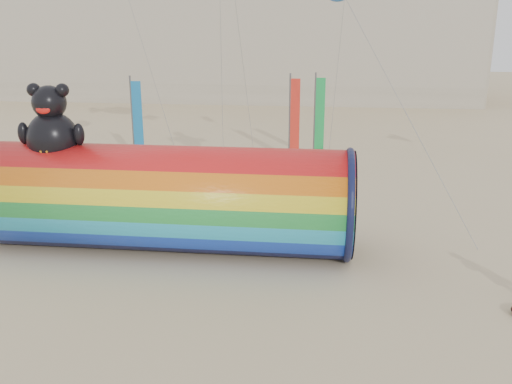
# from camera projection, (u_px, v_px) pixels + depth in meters

# --- Properties ---
(ground) EXTENTS (160.00, 160.00, 0.00)m
(ground) POSITION_uv_depth(u_px,v_px,m) (236.00, 272.00, 19.31)
(ground) COLOR #CCB58C
(ground) RESTS_ON ground
(windsock_assembly) EXTENTS (13.33, 4.06, 6.14)m
(windsock_assembly) POSITION_uv_depth(u_px,v_px,m) (168.00, 196.00, 20.79)
(windsock_assembly) COLOR red
(windsock_assembly) RESTS_ON ground
(festival_banners) EXTENTS (10.89, 3.20, 5.20)m
(festival_banners) POSITION_uv_depth(u_px,v_px,m) (251.00, 118.00, 33.37)
(festival_banners) COLOR #59595E
(festival_banners) RESTS_ON ground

